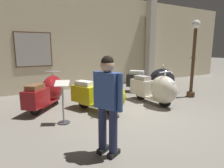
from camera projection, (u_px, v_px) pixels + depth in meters
name	position (u px, v px, depth m)	size (l,w,h in m)	color
ground_plane	(140.00, 115.00, 4.99)	(60.00, 60.00, 0.00)	slate
showroom_back_wall	(84.00, 42.00, 8.19)	(18.00, 0.63, 3.98)	beige
scooter_0	(48.00, 92.00, 5.61)	(1.48, 1.60, 1.04)	black
scooter_1	(102.00, 95.00, 5.14)	(1.15, 1.76, 1.04)	black
scooter_2	(156.00, 89.00, 5.86)	(0.62, 1.78, 1.07)	black
scooter_3	(154.00, 80.00, 7.38)	(1.60, 1.68, 1.11)	black
lamppost	(194.00, 55.00, 6.62)	(0.29, 0.29, 2.66)	#472D19
visitor_0	(108.00, 99.00, 3.00)	(0.37, 0.50, 1.62)	black
info_stanchion	(63.00, 106.00, 4.41)	(0.39, 0.34, 1.01)	#333338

